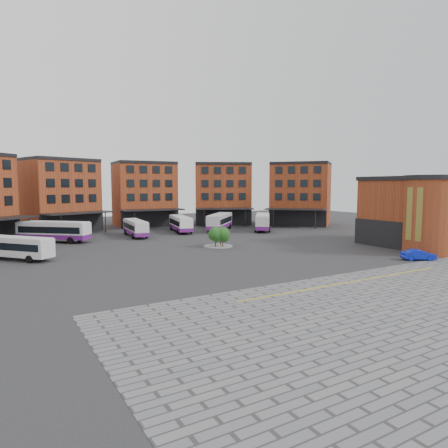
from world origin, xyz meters
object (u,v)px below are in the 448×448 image
bus_f (263,222)px  tree_island (220,236)px  bus_b (54,231)px  blue_car (418,255)px  bus_a (16,246)px  bus_c (135,228)px  bus_e (220,221)px  bus_d (181,223)px

bus_f → tree_island: bearing=-104.9°
bus_b → blue_car: bearing=-95.4°
bus_a → blue_car: bearing=-70.8°
blue_car → bus_c: bearing=60.0°
bus_b → bus_e: bearing=-46.0°
bus_c → bus_f: bearing=-2.1°
bus_b → bus_e: 31.96m
bus_c → bus_d: 10.25m
bus_f → blue_car: bus_f is taller
bus_d → blue_car: 44.54m
bus_a → bus_d: bus_d is taller
blue_car → tree_island: bearing=66.8°
tree_island → bus_f: (18.81, 15.00, 0.11)m
bus_e → bus_b: bearing=-135.1°
bus_d → bus_e: (8.14, -1.51, 0.14)m
tree_island → bus_d: bus_d is taller
bus_b → bus_f: size_ratio=0.97×
bus_a → bus_b: bus_b is taller
bus_f → blue_car: size_ratio=2.73×
bus_b → bus_e: (31.94, 1.16, 0.00)m
bus_b → blue_car: bus_b is taller
bus_a → bus_f: 47.20m
bus_e → bus_f: bus_e is taller
bus_a → bus_b: size_ratio=0.86×
bus_d → bus_f: bearing=-8.0°
bus_d → bus_e: 8.28m
bus_a → bus_d: (30.04, 17.05, -0.01)m
bus_f → bus_c: bearing=-151.3°
bus_f → bus_b: bearing=-148.1°
bus_d → bus_c: bearing=-154.3°
bus_b → blue_car: (36.84, -39.91, -1.17)m
bus_d → bus_f: bus_f is taller
bus_c → bus_d: bus_d is taller
tree_island → blue_car: (16.03, -21.67, -1.02)m
bus_e → blue_car: bearing=-40.4°
tree_island → bus_a: tree_island is taller
bus_b → blue_car: 54.33m
bus_b → bus_e: size_ratio=1.01×
bus_b → bus_c: 13.84m
tree_island → bus_b: size_ratio=0.41×
bus_e → bus_d: bearing=-147.7°
bus_e → bus_a: bearing=-115.0°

